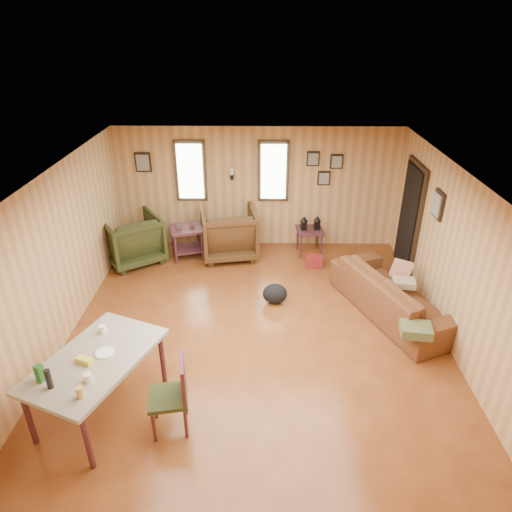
{
  "coord_description": "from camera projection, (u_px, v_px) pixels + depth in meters",
  "views": [
    {
      "loc": [
        0.08,
        -5.57,
        4.17
      ],
      "look_at": [
        0.0,
        0.4,
        1.05
      ],
      "focal_mm": 32.0,
      "sensor_mm": 36.0,
      "label": 1
    }
  ],
  "objects": [
    {
      "name": "end_table",
      "position": [
        187.0,
        237.0,
        8.76
      ],
      "size": [
        0.74,
        0.71,
        0.77
      ],
      "rotation": [
        0.0,
        0.0,
        0.3
      ],
      "color": "#4E222B",
      "rests_on": "ground"
    },
    {
      "name": "sofa_pillows",
      "position": [
        409.0,
        300.0,
        6.67
      ],
      "size": [
        0.6,
        1.75,
        0.36
      ],
      "rotation": [
        0.0,
        0.0,
        -0.14
      ],
      "color": "#505A32",
      "rests_on": "sofa"
    },
    {
      "name": "recliner_brown",
      "position": [
        229.0,
        231.0,
        8.79
      ],
      "size": [
        1.19,
        1.13,
        1.06
      ],
      "primitive_type": "imported",
      "rotation": [
        0.0,
        0.0,
        3.32
      ],
      "color": "#472D15",
      "rests_on": "ground"
    },
    {
      "name": "sofa",
      "position": [
        394.0,
        288.0,
        7.07
      ],
      "size": [
        1.53,
        2.4,
        0.91
      ],
      "primitive_type": "imported",
      "rotation": [
        0.0,
        0.0,
        1.97
      ],
      "color": "brown",
      "rests_on": "ground"
    },
    {
      "name": "cooler",
      "position": [
        314.0,
        261.0,
        8.57
      ],
      "size": [
        0.33,
        0.25,
        0.22
      ],
      "rotation": [
        0.0,
        0.0,
        -0.1
      ],
      "color": "maroon",
      "rests_on": "ground"
    },
    {
      "name": "backpack",
      "position": [
        275.0,
        294.0,
        7.45
      ],
      "size": [
        0.43,
        0.34,
        0.35
      ],
      "rotation": [
        0.0,
        0.0,
        -0.1
      ],
      "color": "black",
      "rests_on": "ground"
    },
    {
      "name": "side_table",
      "position": [
        310.0,
        228.0,
        8.87
      ],
      "size": [
        0.54,
        0.54,
        0.8
      ],
      "rotation": [
        0.0,
        0.0,
        0.1
      ],
      "color": "#4E222B",
      "rests_on": "ground"
    },
    {
      "name": "room",
      "position": [
        268.0,
        251.0,
        6.55
      ],
      "size": [
        5.54,
        6.04,
        2.44
      ],
      "color": "brown",
      "rests_on": "ground"
    },
    {
      "name": "dining_table",
      "position": [
        95.0,
        364.0,
        5.12
      ],
      "size": [
        1.46,
        1.8,
        1.03
      ],
      "rotation": [
        0.0,
        0.0,
        -0.39
      ],
      "color": "gray",
      "rests_on": "ground"
    },
    {
      "name": "recliner_green",
      "position": [
        132.0,
        237.0,
        8.59
      ],
      "size": [
        1.33,
        1.32,
        1.01
      ],
      "primitive_type": "imported",
      "rotation": [
        0.0,
        0.0,
        -2.54
      ],
      "color": "#2E3518",
      "rests_on": "ground"
    },
    {
      "name": "dining_chair",
      "position": [
        174.0,
        392.0,
        5.01
      ],
      "size": [
        0.49,
        0.49,
        0.94
      ],
      "rotation": [
        0.0,
        0.0,
        0.18
      ],
      "color": "#2E3518",
      "rests_on": "ground"
    }
  ]
}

